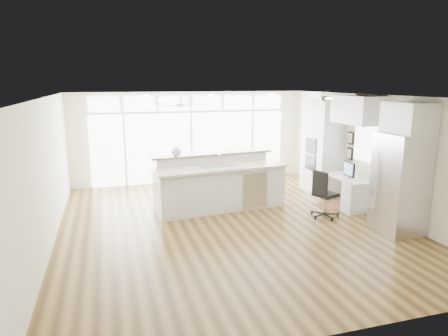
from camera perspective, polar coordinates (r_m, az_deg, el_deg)
name	(u,v)px	position (r m, az deg, el deg)	size (l,w,h in m)	color
floor	(230,225)	(8.62, 0.89, -8.09)	(7.00, 8.00, 0.02)	#463115
ceiling	(231,96)	(8.09, 0.95, 10.22)	(7.00, 8.00, 0.02)	white
wall_back	(191,137)	(12.07, -4.78, 4.39)	(7.00, 0.04, 2.70)	#ECE6CC
wall_front	(336,229)	(4.73, 15.74, -8.42)	(7.00, 0.04, 2.70)	#ECE6CC
wall_left	(48,173)	(7.96, -23.89, -0.67)	(0.04, 8.00, 2.70)	#ECE6CC
wall_right	(375,154)	(9.86, 20.73, 1.89)	(0.04, 8.00, 2.70)	#ECE6CC
glass_wall	(191,147)	(12.06, -4.69, 2.95)	(5.80, 0.06, 2.08)	white
transom_row	(191,103)	(11.92, -4.81, 9.27)	(5.90, 0.06, 0.40)	white
desk_window	(366,144)	(10.05, 19.61, 3.31)	(0.04, 0.85, 0.85)	white
ceiling_fan	(181,101)	(10.70, -6.21, 9.45)	(1.16, 1.16, 0.32)	silver
recessed_lights	(228,97)	(8.28, 0.53, 10.13)	(3.40, 3.00, 0.02)	white
oven_cabinet	(322,147)	(11.17, 13.80, 2.94)	(0.64, 1.20, 2.50)	silver
desk_nook	(350,192)	(10.09, 17.61, -3.32)	(0.72, 1.30, 0.76)	silver
upper_cabinets	(358,110)	(9.80, 18.55, 7.89)	(0.64, 1.30, 0.64)	silver
refrigerator	(400,184)	(8.66, 23.83, -2.07)	(0.76, 0.90, 2.00)	silver
fridge_cabinet	(409,118)	(8.50, 24.89, 6.50)	(0.64, 0.90, 0.60)	silver
framed_photos	(350,146)	(10.57, 17.59, 3.03)	(0.06, 0.22, 0.80)	black
kitchen_island	(221,183)	(9.45, -0.50, -2.15)	(3.21, 1.21, 1.27)	silver
rug	(333,206)	(10.20, 15.26, -5.21)	(0.80, 0.58, 0.01)	#3E2013
office_chair	(326,194)	(9.18, 14.31, -3.64)	(0.56, 0.51, 1.07)	black
fishbowl	(176,152)	(9.36, -6.84, 2.32)	(0.23, 0.23, 0.23)	silver
monitor	(349,169)	(9.91, 17.44, -0.14)	(0.08, 0.47, 0.39)	black
keyboard	(342,177)	(9.86, 16.55, -1.27)	(0.13, 0.35, 0.02)	white
potted_plant	(324,96)	(11.04, 14.16, 9.91)	(0.25, 0.28, 0.22)	#295524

